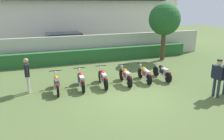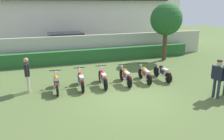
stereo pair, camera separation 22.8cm
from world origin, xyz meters
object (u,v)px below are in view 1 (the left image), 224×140
Objects in this scene: officer_0 at (218,75)px; motorcycle_in_row_4 at (145,74)px; motorcycle_in_row_0 at (57,83)px; motorcycle_in_row_5 at (162,72)px; motorcycle_in_row_1 at (81,80)px; motorcycle_in_row_3 at (126,76)px; inspector_person at (27,72)px; parked_car at (66,45)px; motorcycle_in_row_2 at (103,77)px; tree_near_inspector at (165,20)px.

motorcycle_in_row_4 is at bearing -68.44° from officer_0.
motorcycle_in_row_5 reaches higher than motorcycle_in_row_0.
motorcycle_in_row_4 is (3.53, -0.11, -0.01)m from motorcycle_in_row_1.
motorcycle_in_row_0 is 1.06× the size of motorcycle_in_row_4.
motorcycle_in_row_3 is at bearing 90.39° from motorcycle_in_row_5.
motorcycle_in_row_1 is at bearing -6.52° from inspector_person.
officer_0 is at bearing -130.94° from motorcycle_in_row_3.
motorcycle_in_row_5 is (5.84, -0.06, 0.00)m from motorcycle_in_row_0.
inspector_person is at bearing 78.01° from motorcycle_in_row_0.
motorcycle_in_row_1 is 2.38m from motorcycle_in_row_3.
motorcycle_in_row_2 is at bearing -88.54° from parked_car.
motorcycle_in_row_5 is at bearing -86.51° from motorcycle_in_row_2.
motorcycle_in_row_5 is at bearing -87.58° from motorcycle_in_row_1.
motorcycle_in_row_3 is 4.92m from inspector_person.
motorcycle_in_row_3 is at bearing -4.78° from inspector_person.
motorcycle_in_row_3 is 1.15m from motorcycle_in_row_4.
motorcycle_in_row_5 is (4.04, -8.04, -0.50)m from parked_car.
inspector_person is 0.97× the size of officer_0.
motorcycle_in_row_2 is (2.36, 0.03, 0.01)m from motorcycle_in_row_0.
parked_car reaches higher than motorcycle_in_row_4.
motorcycle_in_row_1 is 1.00× the size of motorcycle_in_row_3.
officer_0 is (6.74, -3.18, 0.61)m from motorcycle_in_row_0.
motorcycle_in_row_3 reaches higher than motorcycle_in_row_0.
parked_car is 8.57m from motorcycle_in_row_4.
motorcycle_in_row_4 is at bearing -3.74° from inspector_person.
inspector_person is (-3.09, -7.64, 0.07)m from parked_car.
parked_car is 7.98m from motorcycle_in_row_2.
motorcycle_in_row_0 is 1.00× the size of motorcycle_in_row_5.
motorcycle_in_row_0 is 1.07× the size of officer_0.
motorcycle_in_row_2 reaches higher than motorcycle_in_row_0.
motorcycle_in_row_2 is (0.56, -7.95, -0.48)m from parked_car.
inspector_person reaches higher than motorcycle_in_row_1.
officer_0 is (3.14, -3.10, 0.59)m from motorcycle_in_row_3.
tree_near_inspector is at bearing -32.94° from parked_car.
parked_car is 8.19m from motorcycle_in_row_0.
inspector_person is at bearing 86.87° from motorcycle_in_row_5.
motorcycle_in_row_1 is 0.97× the size of motorcycle_in_row_2.
motorcycle_in_row_0 is 3.59m from motorcycle_in_row_3.
tree_near_inspector is 2.15× the size of motorcycle_in_row_2.
parked_car is 8.26m from motorcycle_in_row_3.
motorcycle_in_row_1 is at bearing -41.33° from officer_0.
motorcycle_in_row_1 reaches higher than motorcycle_in_row_5.
motorcycle_in_row_0 is at bearing -105.31° from parked_car.
inspector_person is at bearing -158.93° from tree_near_inspector.
tree_near_inspector is at bearing 21.07° from inspector_person.
parked_car is 9.01m from motorcycle_in_row_5.
motorcycle_in_row_1 is 1.11× the size of inspector_person.
parked_car is 2.45× the size of motorcycle_in_row_0.
motorcycle_in_row_5 is 1.07× the size of officer_0.
motorcycle_in_row_5 is (3.48, -0.09, -0.01)m from motorcycle_in_row_2.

